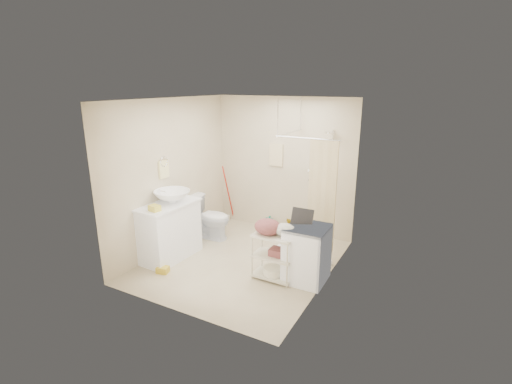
% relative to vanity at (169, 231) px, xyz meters
% --- Properties ---
extents(floor, '(3.20, 3.20, 0.00)m').
position_rel_vanity_xyz_m(floor, '(1.16, 0.43, -0.47)').
color(floor, '#BFB28F').
rests_on(floor, ground).
extents(ceiling, '(2.80, 3.20, 0.04)m').
position_rel_vanity_xyz_m(ceiling, '(1.16, 0.43, 2.13)').
color(ceiling, silver).
rests_on(ceiling, ground).
extents(wall_back, '(2.80, 0.04, 2.60)m').
position_rel_vanity_xyz_m(wall_back, '(1.16, 2.03, 0.83)').
color(wall_back, beige).
rests_on(wall_back, ground).
extents(wall_front, '(2.80, 0.04, 2.60)m').
position_rel_vanity_xyz_m(wall_front, '(1.16, -1.17, 0.83)').
color(wall_front, beige).
rests_on(wall_front, ground).
extents(wall_left, '(0.04, 3.20, 2.60)m').
position_rel_vanity_xyz_m(wall_left, '(-0.24, 0.43, 0.83)').
color(wall_left, beige).
rests_on(wall_left, ground).
extents(wall_right, '(0.04, 3.20, 2.60)m').
position_rel_vanity_xyz_m(wall_right, '(2.56, 0.43, 0.83)').
color(wall_right, beige).
rests_on(wall_right, ground).
extents(vanity, '(0.65, 1.10, 0.95)m').
position_rel_vanity_xyz_m(vanity, '(0.00, 0.00, 0.00)').
color(vanity, white).
rests_on(vanity, ground).
extents(sink, '(0.60, 0.60, 0.20)m').
position_rel_vanity_xyz_m(sink, '(0.04, 0.09, 0.57)').
color(sink, white).
rests_on(sink, vanity).
extents(counter_basket, '(0.18, 0.15, 0.09)m').
position_rel_vanity_xyz_m(counter_basket, '(0.08, -0.36, 0.52)').
color(counter_basket, gold).
rests_on(counter_basket, vanity).
extents(floor_basket, '(0.30, 0.25, 0.14)m').
position_rel_vanity_xyz_m(floor_basket, '(0.27, -0.49, -0.40)').
color(floor_basket, gold).
rests_on(floor_basket, ground).
extents(toilet, '(0.82, 0.49, 0.81)m').
position_rel_vanity_xyz_m(toilet, '(0.12, 1.00, -0.07)').
color(toilet, silver).
rests_on(toilet, ground).
extents(mop, '(0.15, 0.15, 1.20)m').
position_rel_vanity_xyz_m(mop, '(-0.07, 1.90, 0.13)').
color(mop, '#B11508').
rests_on(mop, ground).
extents(potted_plant_a, '(0.18, 0.14, 0.31)m').
position_rel_vanity_xyz_m(potted_plant_a, '(0.98, 1.81, -0.32)').
color(potted_plant_a, brown).
rests_on(potted_plant_a, ground).
extents(potted_plant_b, '(0.24, 0.24, 0.34)m').
position_rel_vanity_xyz_m(potted_plant_b, '(1.41, 1.85, -0.30)').
color(potted_plant_b, '#964326').
rests_on(potted_plant_b, ground).
extents(hanging_towel, '(0.28, 0.03, 0.42)m').
position_rel_vanity_xyz_m(hanging_towel, '(1.01, 2.01, 1.03)').
color(hanging_towel, beige).
rests_on(hanging_towel, wall_back).
extents(towel_ring, '(0.04, 0.22, 0.34)m').
position_rel_vanity_xyz_m(towel_ring, '(-0.22, 0.23, 1.00)').
color(towel_ring, '#FBF09C').
rests_on(towel_ring, wall_left).
extents(tp_holder, '(0.08, 0.12, 0.14)m').
position_rel_vanity_xyz_m(tp_holder, '(-0.20, 0.48, 0.25)').
color(tp_holder, white).
rests_on(tp_holder, wall_left).
extents(shower, '(1.10, 1.10, 2.10)m').
position_rel_vanity_xyz_m(shower, '(2.01, 1.48, 0.58)').
color(shower, silver).
rests_on(shower, ground).
extents(shampoo_bottle_a, '(0.12, 0.12, 0.24)m').
position_rel_vanity_xyz_m(shampoo_bottle_a, '(1.76, 1.94, 0.96)').
color(shampoo_bottle_a, white).
rests_on(shampoo_bottle_a, shower).
extents(shampoo_bottle_b, '(0.08, 0.09, 0.18)m').
position_rel_vanity_xyz_m(shampoo_bottle_b, '(1.85, 1.94, 0.94)').
color(shampoo_bottle_b, '#4858A0').
rests_on(shampoo_bottle_b, shower).
extents(washing_machine, '(0.59, 0.61, 0.85)m').
position_rel_vanity_xyz_m(washing_machine, '(2.30, 0.36, -0.05)').
color(washing_machine, white).
rests_on(washing_machine, ground).
extents(laundry_rack, '(0.62, 0.37, 0.85)m').
position_rel_vanity_xyz_m(laundry_rack, '(1.86, 0.17, -0.05)').
color(laundry_rack, beige).
rests_on(laundry_rack, ground).
extents(ironing_board, '(0.33, 0.21, 1.12)m').
position_rel_vanity_xyz_m(ironing_board, '(2.17, 0.32, 0.09)').
color(ironing_board, black).
rests_on(ironing_board, ground).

